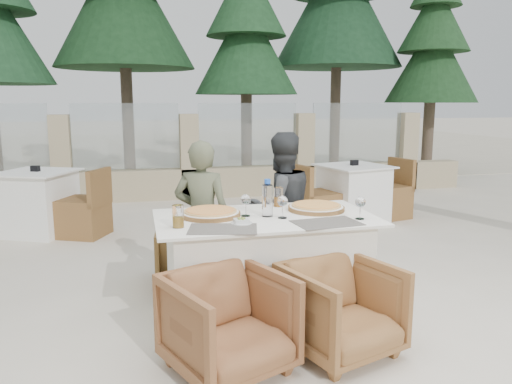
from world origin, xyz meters
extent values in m
plane|color=beige|center=(0.00, 0.00, 0.00)|extent=(80.00, 80.00, 0.00)
cube|color=beige|center=(0.00, 14.00, 0.01)|extent=(30.00, 16.00, 0.01)
cone|color=#1B4120|center=(-1.00, 7.50, 3.25)|extent=(2.86, 2.86, 6.50)
cone|color=#204C27|center=(1.50, 7.20, 2.50)|extent=(2.20, 2.20, 5.00)
cone|color=#1B4124|center=(3.80, 7.80, 3.40)|extent=(2.99, 2.99, 6.80)
cone|color=#204722|center=(5.50, 6.50, 2.25)|extent=(1.98, 1.98, 4.50)
cube|color=#615B53|center=(-0.31, -0.32, 0.77)|extent=(0.51, 0.39, 0.00)
cube|color=#5D5750|center=(0.42, -0.33, 0.77)|extent=(0.48, 0.35, 0.00)
cylinder|color=orange|center=(-0.34, 0.07, 0.80)|extent=(0.57, 0.57, 0.06)
cylinder|color=orange|center=(0.49, 0.08, 0.80)|extent=(0.44, 0.44, 0.06)
cylinder|color=#ACC9E2|center=(0.07, -0.03, 0.91)|extent=(0.10, 0.10, 0.28)
cylinder|color=orange|center=(-0.59, -0.21, 0.85)|extent=(0.09, 0.09, 0.15)
cylinder|color=orange|center=(0.25, 0.29, 0.85)|extent=(0.08, 0.08, 0.15)
imported|color=brown|center=(-0.43, 0.77, 0.27)|extent=(0.63, 0.64, 0.54)
imported|color=#985E37|center=(0.40, 0.66, 0.33)|extent=(0.77, 0.78, 0.65)
imported|color=brown|center=(-0.36, -0.75, 0.30)|extent=(0.86, 0.87, 0.61)
imported|color=#936135|center=(0.38, -0.70, 0.30)|extent=(0.81, 0.82, 0.59)
imported|color=#565B42|center=(-0.34, 0.55, 0.65)|extent=(0.55, 0.47, 1.30)
imported|color=#373A3C|center=(0.37, 0.67, 0.67)|extent=(0.75, 0.64, 1.34)
camera|label=1|loc=(-0.84, -3.48, 1.60)|focal=35.00mm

